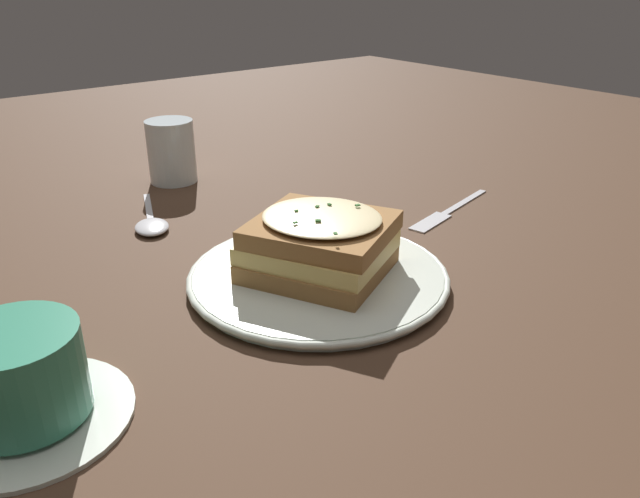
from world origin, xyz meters
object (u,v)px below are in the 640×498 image
at_px(dinner_plate, 320,277).
at_px(spoon, 151,224).
at_px(fork, 444,214).
at_px(sandwich, 321,244).
at_px(water_glass, 171,151).
at_px(teacup_with_saucer, 19,382).

xyz_separation_m(dinner_plate, spoon, (0.24, 0.07, -0.00)).
distance_m(fork, spoon, 0.37).
distance_m(sandwich, fork, 0.25).
distance_m(water_glass, spoon, 0.18).
height_order(fork, spoon, spoon).
bearing_deg(teacup_with_saucer, fork, -142.01).
relative_size(sandwich, water_glass, 1.88).
xyz_separation_m(water_glass, fork, (-0.34, -0.21, -0.04)).
distance_m(sandwich, teacup_with_saucer, 0.29).
bearing_deg(fork, sandwich, 88.24).
height_order(dinner_plate, water_glass, water_glass).
bearing_deg(water_glass, spoon, 144.54).
distance_m(teacup_with_saucer, water_glass, 0.53).
height_order(water_glass, spoon, water_glass).
relative_size(dinner_plate, fork, 1.43).
bearing_deg(dinner_plate, spoon, 16.12).
bearing_deg(water_glass, teacup_with_saucer, 142.16).
bearing_deg(dinner_plate, sandwich, -85.66).
bearing_deg(fork, water_glass, 18.60).
xyz_separation_m(sandwich, spoon, (0.24, 0.07, -0.04)).
relative_size(sandwich, fork, 0.92).
bearing_deg(spoon, dinner_plate, 127.76).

